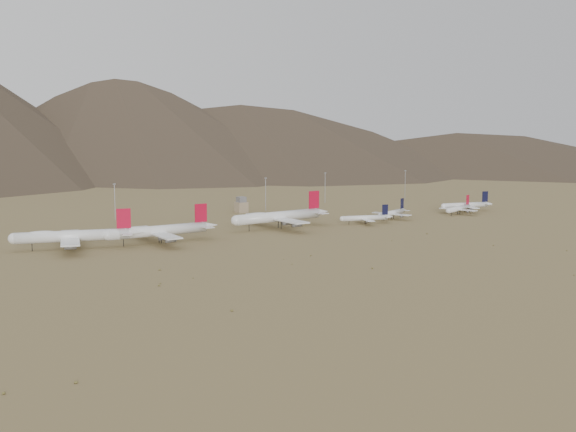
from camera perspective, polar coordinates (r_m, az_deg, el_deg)
ground at (r=430.97m, az=0.88°, el=-1.68°), size 3000.00×3000.00×0.00m
widebody_west at (r=406.80m, az=-16.63°, el=-1.51°), size 69.22×54.91×21.21m
widebody_centre at (r=415.70m, az=-10.19°, el=-1.14°), size 70.28×53.84×20.87m
widebody_east at (r=465.17m, az=-0.76°, el=-0.03°), size 76.26×58.46×22.64m
narrowbody_a at (r=488.29m, az=6.18°, el=-0.15°), size 37.27×27.74×12.75m
narrowbody_b at (r=515.26m, az=8.27°, el=0.25°), size 38.85×29.08×13.44m
narrowbody_c at (r=550.89m, az=13.37°, el=0.58°), size 38.92×28.92×13.26m
narrowbody_d at (r=568.91m, az=13.93°, el=0.84°), size 44.47×32.87×15.02m
control_tower at (r=546.59m, az=-3.71°, el=0.83°), size 8.00×8.00×12.00m
mast_west at (r=517.52m, az=-13.53°, el=1.24°), size 2.00×0.60×25.70m
mast_centre at (r=555.55m, az=-1.78°, el=1.87°), size 2.00×0.60×25.70m
mast_east at (r=610.28m, az=2.95°, el=2.37°), size 2.00×0.60×25.70m
mast_far_east at (r=646.33m, az=9.24°, el=2.57°), size 2.00×0.60×25.70m
desert_scrub at (r=333.46m, az=5.68°, el=-4.40°), size 413.07×165.53×0.77m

